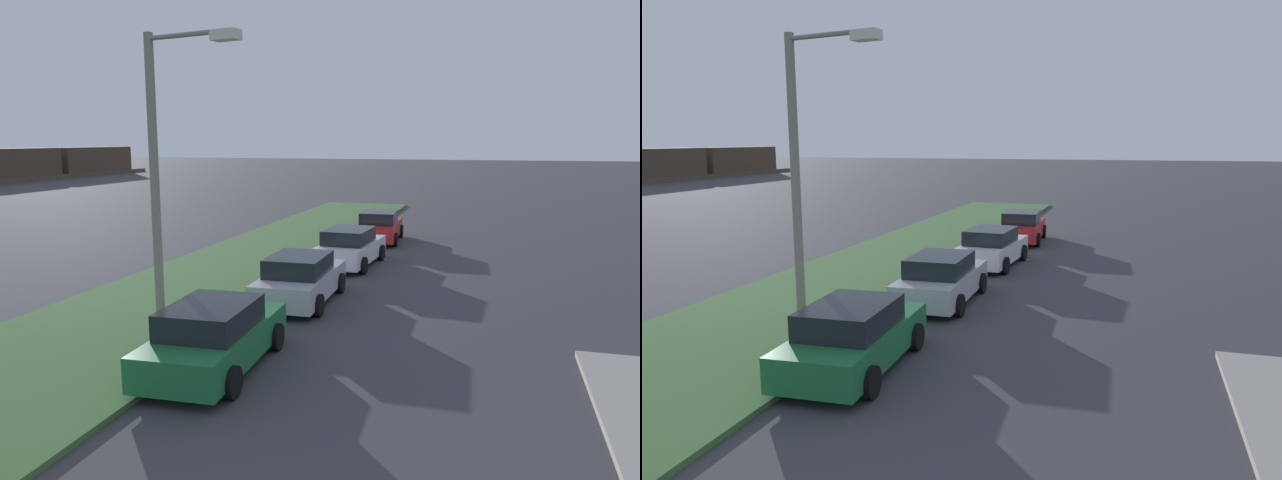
{
  "view_description": "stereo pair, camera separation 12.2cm",
  "coord_description": "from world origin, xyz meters",
  "views": [
    {
      "loc": [
        -3.85,
        -0.97,
        4.81
      ],
      "look_at": [
        17.27,
        5.24,
        1.11
      ],
      "focal_mm": 33.29,
      "sensor_mm": 36.0,
      "label": 1
    },
    {
      "loc": [
        -3.81,
        -1.09,
        4.81
      ],
      "look_at": [
        17.27,
        5.24,
        1.11
      ],
      "focal_mm": 33.29,
      "sensor_mm": 36.0,
      "label": 2
    }
  ],
  "objects": [
    {
      "name": "streetlight",
      "position": [
        9.82,
        7.25,
        4.39
      ],
      "size": [
        0.82,
        2.85,
        7.5
      ],
      "color": "gray",
      "rests_on": "ground"
    },
    {
      "name": "grass_median",
      "position": [
        10.0,
        8.21,
        0.06
      ],
      "size": [
        60.0,
        6.0,
        0.12
      ],
      "primitive_type": "cube",
      "color": "#3D6633",
      "rests_on": "ground"
    },
    {
      "name": "parked_car_green",
      "position": [
        7.05,
        4.55,
        0.72
      ],
      "size": [
        4.38,
        2.17,
        1.47
      ],
      "rotation": [
        0.0,
        0.0,
        0.04
      ],
      "color": "#1E6B38",
      "rests_on": "ground"
    },
    {
      "name": "parked_car_silver",
      "position": [
        12.58,
        4.47,
        0.72
      ],
      "size": [
        4.34,
        2.1,
        1.47
      ],
      "rotation": [
        0.0,
        0.0,
        0.02
      ],
      "color": "#B2B5BA",
      "rests_on": "ground"
    },
    {
      "name": "parked_car_white",
      "position": [
        18.18,
        4.3,
        0.72
      ],
      "size": [
        4.4,
        2.21,
        1.47
      ],
      "rotation": [
        0.0,
        0.0,
        -0.06
      ],
      "color": "silver",
      "rests_on": "ground"
    },
    {
      "name": "parked_car_red",
      "position": [
        24.05,
        4.25,
        0.72
      ],
      "size": [
        4.39,
        2.2,
        1.47
      ],
      "rotation": [
        0.0,
        0.0,
        0.06
      ],
      "color": "red",
      "rests_on": "ground"
    }
  ]
}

